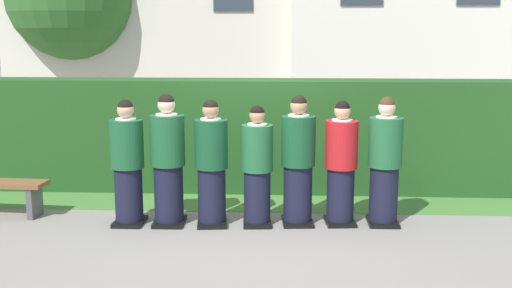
{
  "coord_description": "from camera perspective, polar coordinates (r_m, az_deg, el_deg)",
  "views": [
    {
      "loc": [
        0.39,
        -7.59,
        2.46
      ],
      "look_at": [
        0.0,
        0.0,
        1.05
      ],
      "focal_mm": 42.88,
      "sensor_mm": 36.0,
      "label": 1
    }
  ],
  "objects": [
    {
      "name": "student_front_row_0",
      "position": [
        7.96,
        -11.89,
        -1.98
      ],
      "size": [
        0.42,
        0.51,
        1.62
      ],
      "color": "black",
      "rests_on": "ground"
    },
    {
      "name": "student_in_red_blazer",
      "position": [
        7.88,
        7.94,
        -2.04
      ],
      "size": [
        0.42,
        0.52,
        1.6
      ],
      "color": "black",
      "rests_on": "ground"
    },
    {
      "name": "hedge",
      "position": [
        9.47,
        0.54,
        0.81
      ],
      "size": [
        9.63,
        0.7,
        1.73
      ],
      "color": "#214C1E",
      "rests_on": "ground"
    },
    {
      "name": "student_front_row_1",
      "position": [
        7.85,
        -8.22,
        -1.76
      ],
      "size": [
        0.44,
        0.49,
        1.69
      ],
      "color": "black",
      "rests_on": "ground"
    },
    {
      "name": "student_front_row_6",
      "position": [
        7.95,
        11.92,
        -1.86
      ],
      "size": [
        0.43,
        0.52,
        1.65
      ],
      "color": "black",
      "rests_on": "ground"
    },
    {
      "name": "ground_plane",
      "position": [
        7.99,
        0.0,
        -7.42
      ],
      "size": [
        60.0,
        60.0,
        0.0
      ],
      "primitive_type": "plane",
      "color": "gray"
    },
    {
      "name": "student_front_row_2",
      "position": [
        7.78,
        -4.18,
        -2.04
      ],
      "size": [
        0.43,
        0.53,
        1.62
      ],
      "color": "black",
      "rests_on": "ground"
    },
    {
      "name": "student_front_row_4",
      "position": [
        7.82,
        3.95,
        -1.81
      ],
      "size": [
        0.43,
        0.5,
        1.67
      ],
      "color": "black",
      "rests_on": "ground"
    },
    {
      "name": "lawn_strip",
      "position": [
        8.88,
        0.31,
        -5.54
      ],
      "size": [
        9.63,
        0.9,
        0.01
      ],
      "primitive_type": "cube",
      "color": "#477A38",
      "rests_on": "ground"
    },
    {
      "name": "student_front_row_3",
      "position": [
        7.77,
        0.12,
        -2.32
      ],
      "size": [
        0.4,
        0.5,
        1.55
      ],
      "color": "black",
      "rests_on": "ground"
    }
  ]
}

